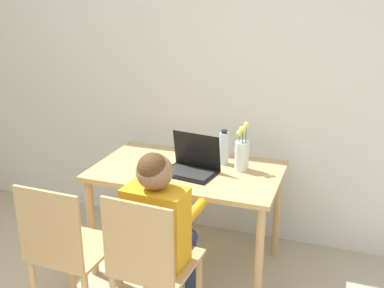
% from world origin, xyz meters
% --- Properties ---
extents(wall_back, '(6.40, 0.05, 2.50)m').
position_xyz_m(wall_back, '(0.00, 2.23, 1.25)').
color(wall_back, silver).
rests_on(wall_back, ground_plane).
extents(dining_table, '(1.19, 0.71, 0.71)m').
position_xyz_m(dining_table, '(-0.03, 1.66, 0.62)').
color(dining_table, tan).
rests_on(dining_table, ground_plane).
extents(chair_occupied, '(0.42, 0.42, 0.87)m').
position_xyz_m(chair_occupied, '(0.03, 0.95, 0.45)').
color(chair_occupied, tan).
rests_on(chair_occupied, ground_plane).
extents(chair_spare, '(0.41, 0.41, 0.87)m').
position_xyz_m(chair_spare, '(-0.45, 0.92, 0.45)').
color(chair_spare, tan).
rests_on(chair_spare, ground_plane).
extents(person_seated, '(0.35, 0.44, 1.05)m').
position_xyz_m(person_seated, '(0.04, 1.06, 0.66)').
color(person_seated, orange).
rests_on(person_seated, ground_plane).
extents(laptop, '(0.35, 0.28, 0.24)m').
position_xyz_m(laptop, '(0.02, 1.62, 0.76)').
color(laptop, black).
rests_on(laptop, dining_table).
extents(flower_vase, '(0.09, 0.09, 0.32)m').
position_xyz_m(flower_vase, '(0.30, 1.75, 0.83)').
color(flower_vase, silver).
rests_on(flower_vase, dining_table).
extents(water_bottle, '(0.06, 0.06, 0.23)m').
position_xyz_m(water_bottle, '(0.17, 1.81, 0.82)').
color(water_bottle, silver).
rests_on(water_bottle, dining_table).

